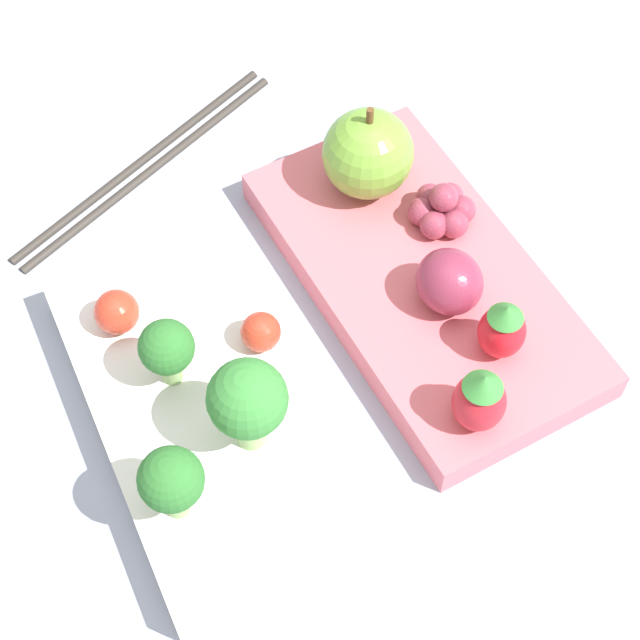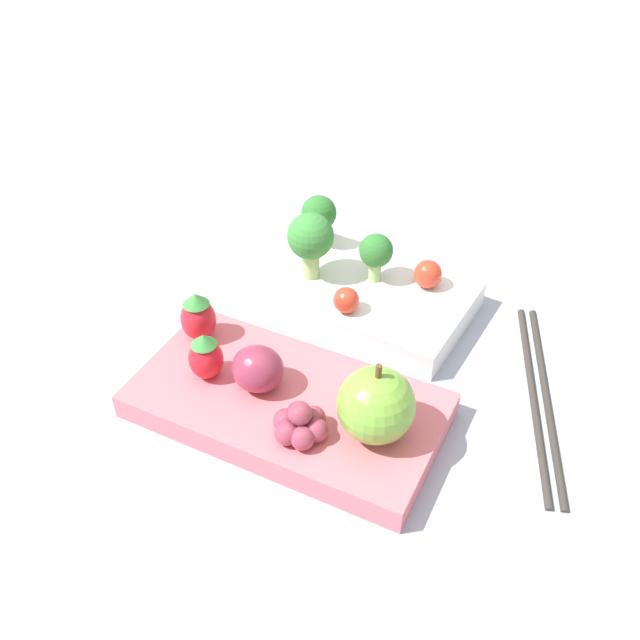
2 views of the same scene
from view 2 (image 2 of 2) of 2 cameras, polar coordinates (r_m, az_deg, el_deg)
ground_plane at (r=0.59m, az=-0.20°, el=-2.51°), size 4.00×4.00×0.00m
bento_box_savoury at (r=0.63m, az=2.21°, el=2.42°), size 0.23×0.14×0.02m
bento_box_fruit at (r=0.53m, az=-2.64°, el=-6.82°), size 0.24×0.13×0.02m
broccoli_floret_0 at (r=0.61m, az=-0.76°, el=6.54°), size 0.04×0.04×0.06m
broccoli_floret_1 at (r=0.61m, az=4.50°, el=5.42°), size 0.03×0.03×0.04m
broccoli_floret_2 at (r=0.65m, az=-0.09°, el=8.42°), size 0.03×0.03×0.05m
cherry_tomato_0 at (r=0.58m, az=2.11°, el=1.61°), size 0.02×0.02×0.02m
cherry_tomato_1 at (r=0.62m, az=8.61°, el=3.65°), size 0.02×0.02×0.02m
apple at (r=0.48m, az=4.51°, el=-6.80°), size 0.05×0.05×0.06m
strawberry_0 at (r=0.57m, az=-9.74°, el=0.27°), size 0.03×0.03×0.04m
strawberry_1 at (r=0.53m, az=-9.13°, el=-2.89°), size 0.03×0.03×0.04m
plum at (r=0.52m, az=-5.01°, el=-3.90°), size 0.04×0.04×0.04m
grape_cluster at (r=0.49m, az=-1.58°, el=-8.30°), size 0.04×0.04×0.03m
chopsticks_pair at (r=0.57m, az=17.23°, el=-5.74°), size 0.07×0.21×0.01m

